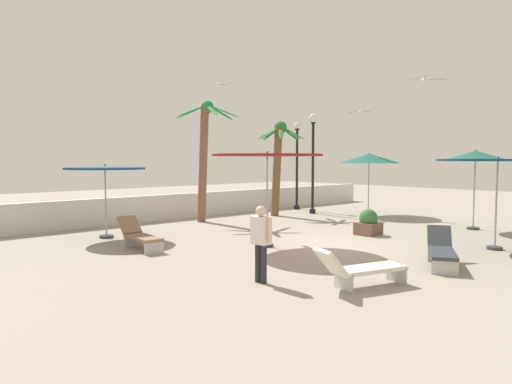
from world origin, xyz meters
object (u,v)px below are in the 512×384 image
at_px(patio_umbrella_1, 498,162).
at_px(lounge_chair_0, 442,250).
at_px(seagull_0, 426,79).
at_px(lamp_post_1, 313,149).
at_px(palm_tree_0, 204,146).
at_px(planter, 368,223).
at_px(patio_umbrella_3, 475,156).
at_px(seagull_1, 223,85).
at_px(seagull_2, 361,112).
at_px(palm_tree_2, 278,156).
at_px(patio_umbrella_0, 369,159).
at_px(lounge_chair_1, 139,235).
at_px(guest_0, 261,237).
at_px(patio_umbrella_4, 267,157).
at_px(lamp_post_0, 297,159).
at_px(lounge_chair_2, 361,268).
at_px(patio_umbrella_2, 105,172).

height_order(patio_umbrella_1, lounge_chair_0, patio_umbrella_1).
bearing_deg(seagull_0, lamp_post_1, 64.42).
bearing_deg(palm_tree_0, planter, -72.87).
relative_size(patio_umbrella_3, seagull_1, 2.23).
bearing_deg(seagull_2, lounge_chair_0, -134.89).
bearing_deg(planter, palm_tree_2, 74.52).
xyz_separation_m(patio_umbrella_0, patio_umbrella_1, (-4.32, -6.98, -0.11)).
distance_m(palm_tree_0, seagull_1, 3.38).
height_order(lounge_chair_1, guest_0, guest_0).
xyz_separation_m(patio_umbrella_4, lamp_post_0, (7.95, 6.13, -0.05)).
bearing_deg(patio_umbrella_4, guest_0, -135.81).
relative_size(patio_umbrella_4, lounge_chair_2, 1.58).
height_order(lounge_chair_0, seagull_1, seagull_1).
bearing_deg(patio_umbrella_0, patio_umbrella_2, 169.65).
bearing_deg(seagull_0, patio_umbrella_4, 144.42).
height_order(lamp_post_0, seagull_0, seagull_0).
xyz_separation_m(lamp_post_1, seagull_1, (-6.30, -1.35, 2.03)).
relative_size(lounge_chair_0, seagull_2, 1.65).
bearing_deg(patio_umbrella_0, lounge_chair_1, -178.55).
height_order(palm_tree_0, seagull_2, palm_tree_0).
bearing_deg(seagull_2, patio_umbrella_3, -101.62).
height_order(patio_umbrella_1, lounge_chair_2, patio_umbrella_1).
bearing_deg(lounge_chair_0, patio_umbrella_1, -1.37).
height_order(palm_tree_2, lamp_post_1, lamp_post_1).
bearing_deg(patio_umbrella_4, patio_umbrella_3, -18.61).
height_order(lounge_chair_2, planter, planter).
bearing_deg(palm_tree_0, lounge_chair_1, -144.15).
relative_size(patio_umbrella_2, lounge_chair_2, 1.25).
distance_m(patio_umbrella_0, guest_0, 12.63).
xyz_separation_m(lamp_post_1, lounge_chair_2, (-8.77, -8.70, -2.59)).
distance_m(patio_umbrella_0, lounge_chair_2, 12.44).
xyz_separation_m(patio_umbrella_3, lounge_chair_2, (-9.25, -1.67, -2.20)).
relative_size(patio_umbrella_1, palm_tree_2, 0.75).
bearing_deg(guest_0, planter, 16.26).
xyz_separation_m(lounge_chair_0, lounge_chair_1, (-4.17, 6.62, 0.01)).
distance_m(palm_tree_2, guest_0, 11.43).
distance_m(guest_0, seagull_2, 13.44).
height_order(guest_0, planter, guest_0).
bearing_deg(palm_tree_0, palm_tree_2, -9.47).
bearing_deg(patio_umbrella_2, lamp_post_1, -0.47).
distance_m(patio_umbrella_1, seagull_1, 8.78).
xyz_separation_m(lounge_chair_2, seagull_1, (2.47, 7.35, 4.62)).
relative_size(palm_tree_0, planter, 5.67).
bearing_deg(patio_umbrella_4, seagull_0, -35.58).
height_order(patio_umbrella_2, seagull_2, seagull_2).
bearing_deg(lounge_chair_2, patio_umbrella_4, 69.45).
relative_size(patio_umbrella_3, lamp_post_1, 0.63).
height_order(palm_tree_2, seagull_0, seagull_0).
relative_size(patio_umbrella_1, seagull_1, 2.47).
relative_size(patio_umbrella_4, lounge_chair_1, 1.62).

